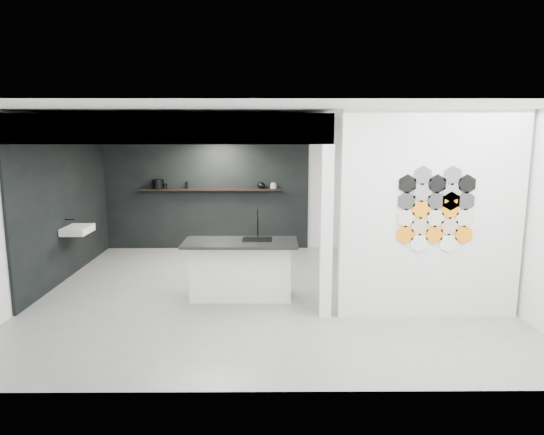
{
  "coord_description": "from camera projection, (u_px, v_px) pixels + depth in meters",
  "views": [
    {
      "loc": [
        0.04,
        -7.37,
        2.51
      ],
      "look_at": [
        0.1,
        0.3,
        1.15
      ],
      "focal_mm": 32.0,
      "sensor_mm": 36.0,
      "label": 1
    }
  ],
  "objects": [
    {
      "name": "stockpot",
      "position": [
        158.0,
        184.0,
        10.25
      ],
      "size": [
        0.25,
        0.25,
        0.2
      ],
      "primitive_type": "cylinder",
      "rotation": [
        0.0,
        0.0,
        -0.05
      ],
      "color": "black",
      "rests_on": "display_shelf"
    },
    {
      "name": "bulkhead",
      "position": [
        189.0,
        129.0,
        8.23
      ],
      "size": [
        4.4,
        4.0,
        0.4
      ],
      "primitive_type": "cube",
      "color": "silver",
      "rests_on": "corner_column"
    },
    {
      "name": "glass_vase",
      "position": [
        273.0,
        186.0,
        10.28
      ],
      "size": [
        0.11,
        0.11,
        0.13
      ],
      "primitive_type": "cylinder",
      "rotation": [
        0.0,
        0.0,
        -0.3
      ],
      "color": "gray",
      "rests_on": "display_shelf"
    },
    {
      "name": "wall_basin",
      "position": [
        77.0,
        230.0,
        8.31
      ],
      "size": [
        0.4,
        0.6,
        0.12
      ],
      "primitive_type": "cube",
      "color": "silver",
      "rests_on": "bay_clad_left"
    },
    {
      "name": "fascia_beam",
      "position": [
        166.0,
        129.0,
        6.34
      ],
      "size": [
        4.4,
        0.16,
        0.4
      ],
      "primitive_type": "cube",
      "color": "silver",
      "rests_on": "corner_column"
    },
    {
      "name": "partition_panel",
      "position": [
        431.0,
        216.0,
        6.48
      ],
      "size": [
        2.45,
        0.15,
        2.8
      ],
      "primitive_type": "cube",
      "color": "silver",
      "rests_on": "floor"
    },
    {
      "name": "bay_clad_left",
      "position": [
        67.0,
        209.0,
        8.45
      ],
      "size": [
        0.04,
        4.0,
        2.35
      ],
      "primitive_type": "cube",
      "color": "black",
      "rests_on": "floor"
    },
    {
      "name": "floor",
      "position": [
        266.0,
        292.0,
        7.7
      ],
      "size": [
        7.0,
        6.0,
        0.01
      ],
      "primitive_type": "cube",
      "color": "slate"
    },
    {
      "name": "glass_bowl",
      "position": [
        273.0,
        186.0,
        10.28
      ],
      "size": [
        0.16,
        0.16,
        0.1
      ],
      "primitive_type": "cylinder",
      "rotation": [
        0.0,
        0.0,
        -0.18
      ],
      "color": "gray",
      "rests_on": "display_shelf"
    },
    {
      "name": "bottle_dark",
      "position": [
        187.0,
        185.0,
        10.26
      ],
      "size": [
        0.06,
        0.06,
        0.15
      ],
      "primitive_type": "cylinder",
      "rotation": [
        0.0,
        0.0,
        0.14
      ],
      "color": "black",
      "rests_on": "display_shelf"
    },
    {
      "name": "hex_tile_cluster",
      "position": [
        436.0,
        209.0,
        6.38
      ],
      "size": [
        1.04,
        0.02,
        1.16
      ],
      "color": "orange",
      "rests_on": "partition_panel"
    },
    {
      "name": "kettle",
      "position": [
        261.0,
        185.0,
        10.27
      ],
      "size": [
        0.19,
        0.19,
        0.14
      ],
      "primitive_type": "ellipsoid",
      "rotation": [
        0.0,
        0.0,
        0.19
      ],
      "color": "black",
      "rests_on": "display_shelf"
    },
    {
      "name": "bay_clad_back",
      "position": [
        206.0,
        195.0,
        10.41
      ],
      "size": [
        4.4,
        0.04,
        2.35
      ],
      "primitive_type": "cube",
      "color": "black",
      "rests_on": "floor"
    },
    {
      "name": "kitchen_island",
      "position": [
        241.0,
        268.0,
        7.36
      ],
      "size": [
        1.71,
        0.77,
        1.37
      ],
      "rotation": [
        0.0,
        0.0,
        -0.01
      ],
      "color": "silver",
      "rests_on": "floor"
    },
    {
      "name": "display_shelf",
      "position": [
        210.0,
        190.0,
        10.28
      ],
      "size": [
        3.0,
        0.15,
        0.04
      ],
      "primitive_type": "cube",
      "color": "black",
      "rests_on": "bay_clad_back"
    },
    {
      "name": "corner_column",
      "position": [
        326.0,
        232.0,
        6.51
      ],
      "size": [
        0.16,
        0.16,
        2.35
      ],
      "primitive_type": "cube",
      "color": "silver",
      "rests_on": "floor"
    },
    {
      "name": "utensil_cup",
      "position": [
        165.0,
        186.0,
        10.26
      ],
      "size": [
        0.12,
        0.12,
        0.11
      ],
      "primitive_type": "cylinder",
      "rotation": [
        0.0,
        0.0,
        0.38
      ],
      "color": "black",
      "rests_on": "display_shelf"
    }
  ]
}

